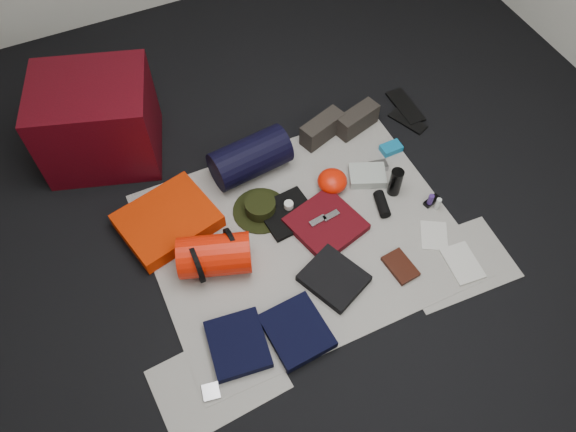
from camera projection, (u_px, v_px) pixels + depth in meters
name	position (u px, v px, depth m)	size (l,w,h in m)	color
floor	(302.00, 235.00, 3.05)	(4.50, 4.50, 0.02)	black
newspaper_mat	(303.00, 234.00, 3.04)	(1.60, 1.30, 0.01)	#B5B1A7
newspaper_sheet_front_left	(218.00, 379.00, 2.60)	(0.58, 0.40, 0.00)	#B5B1A7
newspaper_sheet_front_right	(455.00, 263.00, 2.94)	(0.58, 0.40, 0.00)	#B5B1A7
red_cabinet	(97.00, 121.00, 3.15)	(0.63, 0.52, 0.52)	#44050C
sleeping_pad	(168.00, 221.00, 3.03)	(0.49, 0.40, 0.09)	red
stuff_sack	(215.00, 255.00, 2.84)	(0.21, 0.21, 0.36)	red
sack_strap_left	(196.00, 263.00, 2.81)	(0.22, 0.22, 0.03)	black
sack_strap_right	(233.00, 248.00, 2.86)	(0.22, 0.22, 0.03)	black
navy_duffel	(250.00, 158.00, 3.18)	(0.23, 0.23, 0.45)	black
boonie_brim	(261.00, 211.00, 3.12)	(0.31, 0.31, 0.01)	black
boonie_crown	(260.00, 206.00, 3.08)	(0.17, 0.17, 0.07)	black
hiking_boot_left	(322.00, 129.00, 3.37)	(0.28, 0.11, 0.14)	#2D2823
hiking_boot_right	(357.00, 120.00, 3.41)	(0.28, 0.10, 0.14)	#2D2823
flip_flop_left	(405.00, 106.00, 3.57)	(0.11, 0.31, 0.02)	black
flip_flop_right	(408.00, 121.00, 3.50)	(0.09, 0.24, 0.01)	black
trousers_navy_a	(238.00, 344.00, 2.66)	(0.27, 0.30, 0.05)	black
trousers_navy_b	(297.00, 331.00, 2.70)	(0.27, 0.31, 0.05)	black
trousers_charcoal	(334.00, 278.00, 2.86)	(0.26, 0.30, 0.05)	black
black_tshirt	(288.00, 214.00, 3.09)	(0.28, 0.26, 0.03)	black
red_shirt	(326.00, 224.00, 3.04)	(0.34, 0.34, 0.05)	#4B080E
orange_stuff_sack	(332.00, 181.00, 3.17)	(0.17, 0.17, 0.11)	red
first_aid_pouch	(367.00, 175.00, 3.23)	(0.21, 0.15, 0.05)	#9CA49D
water_bottle	(395.00, 182.00, 3.12)	(0.07, 0.07, 0.18)	black
speaker	(382.00, 204.00, 3.11)	(0.06, 0.06, 0.16)	black
compact_camera	(378.00, 166.00, 3.27)	(0.10, 0.06, 0.04)	#9E9DA2
cyan_case	(391.00, 148.00, 3.35)	(0.12, 0.08, 0.04)	#0F6B9A
toiletry_purple	(430.00, 201.00, 3.10)	(0.03, 0.03, 0.09)	#391F66
toiletry_clear	(438.00, 204.00, 3.10)	(0.03, 0.03, 0.08)	silver
paperback_book	(400.00, 266.00, 2.91)	(0.12, 0.18, 0.03)	black
map_booklet	(462.00, 263.00, 2.93)	(0.15, 0.23, 0.01)	beige
map_printout	(434.00, 235.00, 3.03)	(0.14, 0.18, 0.01)	beige
sunglasses	(432.00, 201.00, 3.14)	(0.10, 0.04, 0.02)	black
key_cluster	(211.00, 392.00, 2.55)	(0.08, 0.08, 0.01)	#9E9DA2
tape_roll	(289.00, 205.00, 3.09)	(0.05, 0.05, 0.04)	silver
energy_bar_a	(318.00, 221.00, 3.02)	(0.10, 0.04, 0.01)	#9E9DA2
energy_bar_b	(331.00, 216.00, 3.04)	(0.10, 0.04, 0.01)	#9E9DA2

